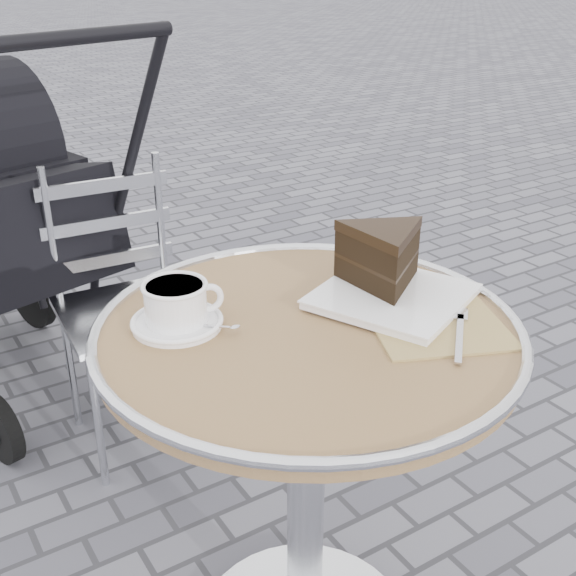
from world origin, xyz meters
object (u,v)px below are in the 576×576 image
cappuccino_set (177,307)px  cake_plate_set (387,266)px  bistro_chair (118,274)px  cafe_table (307,409)px

cappuccino_set → cake_plate_set: cake_plate_set is taller
cake_plate_set → bistro_chair: cake_plate_set is taller
cafe_table → cake_plate_set: (0.18, 0.02, 0.22)m
cake_plate_set → cafe_table: bearing=163.1°
cafe_table → cappuccino_set: size_ratio=4.69×
cappuccino_set → bistro_chair: size_ratio=0.20×
cappuccino_set → cafe_table: bearing=-20.9°
cafe_table → bistro_chair: bistro_chair is taller
bistro_chair → cafe_table: bearing=-84.3°
cafe_table → bistro_chair: 0.90m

